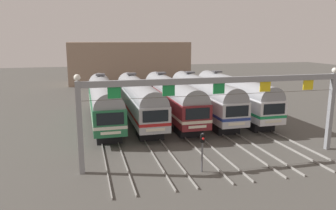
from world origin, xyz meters
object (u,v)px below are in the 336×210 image
object	(u,v)px
commuter_train_green	(104,100)
catenary_gantry	(219,94)
commuter_train_white	(233,94)
commuter_train_stainless	(138,98)
yard_signal_mast	(202,145)
commuter_train_silver	(203,95)
commuter_train_maroon	(171,97)

from	to	relation	value
commuter_train_green	catenary_gantry	world-z (taller)	catenary_gantry
commuter_train_white	catenary_gantry	world-z (taller)	catenary_gantry
commuter_train_green	catenary_gantry	xyz separation A→B (m)	(7.74, -13.50, 2.53)
commuter_train_stainless	catenary_gantry	xyz separation A→B (m)	(3.87, -13.50, 2.53)
catenary_gantry	yard_signal_mast	distance (m)	4.22
commuter_train_green	yard_signal_mast	size ratio (longest dim) A/B	6.35
commuter_train_green	commuter_train_silver	world-z (taller)	same
commuter_train_maroon	catenary_gantry	bearing A→B (deg)	-90.00
commuter_train_white	commuter_train_green	bearing A→B (deg)	180.00
commuter_train_white	catenary_gantry	distance (m)	15.77
commuter_train_maroon	commuter_train_silver	distance (m)	3.87
commuter_train_maroon	commuter_train_silver	world-z (taller)	same
commuter_train_stainless	commuter_train_maroon	xyz separation A→B (m)	(3.87, 0.00, 0.00)
commuter_train_green	commuter_train_maroon	bearing A→B (deg)	0.00
yard_signal_mast	commuter_train_white	bearing A→B (deg)	57.86
commuter_train_green	commuter_train_white	distance (m)	15.48
commuter_train_green	commuter_train_white	world-z (taller)	same
catenary_gantry	commuter_train_maroon	bearing A→B (deg)	90.00
commuter_train_stainless	commuter_train_green	bearing A→B (deg)	180.00
commuter_train_green	commuter_train_stainless	world-z (taller)	same
commuter_train_green	yard_signal_mast	bearing A→B (deg)	-69.35
commuter_train_stainless	commuter_train_white	xyz separation A→B (m)	(11.61, 0.00, 0.00)
commuter_train_silver	commuter_train_white	size ratio (longest dim) A/B	1.00
commuter_train_stainless	catenary_gantry	world-z (taller)	catenary_gantry
commuter_train_white	yard_signal_mast	bearing A→B (deg)	-122.14
commuter_train_silver	commuter_train_green	bearing A→B (deg)	180.00
commuter_train_green	commuter_train_silver	size ratio (longest dim) A/B	1.00
commuter_train_green	yard_signal_mast	xyz separation A→B (m)	(5.81, -15.40, -0.70)
commuter_train_green	catenary_gantry	size ratio (longest dim) A/B	0.87
yard_signal_mast	commuter_train_silver	bearing A→B (deg)	69.35
commuter_train_green	commuter_train_stainless	bearing A→B (deg)	0.00
commuter_train_maroon	yard_signal_mast	xyz separation A→B (m)	(-1.94, -15.40, -0.70)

